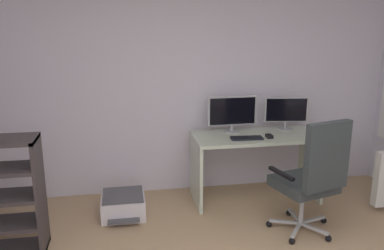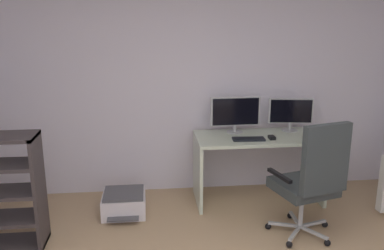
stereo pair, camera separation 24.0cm
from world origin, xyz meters
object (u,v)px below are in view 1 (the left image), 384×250
Objects in this scene: monitor_main at (232,112)px; computer_mouse at (269,136)px; desk at (255,152)px; keyboard at (247,138)px; printer at (123,205)px; office_chair at (313,175)px; monitor_secondary at (286,111)px.

monitor_main is 0.50m from computer_mouse.
keyboard is (-0.15, -0.14, 0.22)m from desk.
printer is at bearing -173.15° from desk.
computer_mouse reaches higher than desk.
desk is at bearing 6.85° from printer.
office_chair is (0.25, -0.89, 0.06)m from desk.
monitor_secondary is 0.96× the size of printer.
monitor_main is 1.13× the size of monitor_secondary.
office_chair is at bearing -79.61° from computer_mouse.
office_chair is (0.40, -0.75, -0.16)m from keyboard.
computer_mouse is 0.09× the size of office_chair.
monitor_secondary is 1.47× the size of keyboard.
monitor_main is 1.65× the size of keyboard.
printer is (-1.73, 0.72, -0.49)m from office_chair.
monitor_main is 1.22m from office_chair.
keyboard is (-0.56, -0.30, -0.21)m from monitor_secondary.
office_chair reaches higher than printer.
printer is (-1.25, -0.34, -0.87)m from monitor_main.
desk is 0.28m from computer_mouse.
office_chair is (-0.16, -1.06, -0.36)m from monitor_secondary.
monitor_secondary is at bearing 44.16° from computer_mouse.
office_chair is at bearing -74.66° from desk.
monitor_main reaches higher than monitor_secondary.
office_chair reaches higher than monitor_secondary.
office_chair is at bearing -58.98° from keyboard.
monitor_main is (-0.24, 0.16, 0.44)m from desk.
office_chair reaches higher than computer_mouse.
desk is 0.30m from keyboard.
monitor_main is 0.49× the size of office_chair.
keyboard is (0.08, -0.30, -0.22)m from monitor_main.
monitor_secondary is 4.98× the size of computer_mouse.
monitor_secondary is (0.40, 0.16, 0.42)m from desk.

